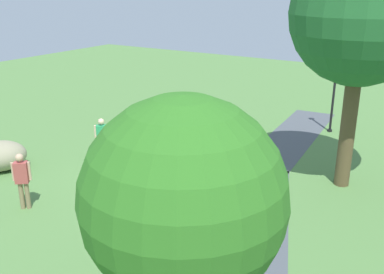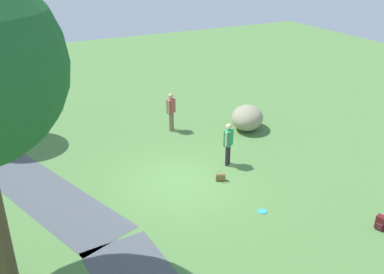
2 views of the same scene
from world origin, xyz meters
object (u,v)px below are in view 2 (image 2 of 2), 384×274
lawn_boulder (247,118)px  spare_backpack_on_lawn (381,223)px  man_near_boulder (171,109)px  backpack_by_boulder (238,116)px  frisbee_on_grass (262,211)px  handbag_on_grass (220,177)px  woman_with_handbag (228,141)px

lawn_boulder → spare_backpack_on_lawn: (-7.66, 0.57, -0.32)m
man_near_boulder → spare_backpack_on_lawn: size_ratio=4.15×
backpack_by_boulder → spare_backpack_on_lawn: 8.67m
man_near_boulder → lawn_boulder: bearing=-114.4°
man_near_boulder → backpack_by_boulder: size_ratio=4.15×
lawn_boulder → frisbee_on_grass: 6.29m
backpack_by_boulder → handbag_on_grass: bearing=141.3°
handbag_on_grass → frisbee_on_grass: handbag_on_grass is taller
handbag_on_grass → frisbee_on_grass: bearing=-174.8°
spare_backpack_on_lawn → backpack_by_boulder: bearing=-4.9°
handbag_on_grass → spare_backpack_on_lawn: bearing=-148.3°
backpack_by_boulder → man_near_boulder: bearing=83.3°
lawn_boulder → frisbee_on_grass: lawn_boulder is taller
man_near_boulder → frisbee_on_grass: 6.89m
lawn_boulder → handbag_on_grass: lawn_boulder is taller
man_near_boulder → backpack_by_boulder: (-0.37, -3.14, -0.77)m
woman_with_handbag → spare_backpack_on_lawn: (-5.24, -1.87, -0.73)m
backpack_by_boulder → spare_backpack_on_lawn: bearing=175.1°
lawn_boulder → backpack_by_boulder: 1.04m
lawn_boulder → man_near_boulder: bearing=65.6°
backpack_by_boulder → lawn_boulder: bearing=170.2°
woman_with_handbag → handbag_on_grass: woman_with_handbag is taller
man_near_boulder → frisbee_on_grass: bearing=179.3°
lawn_boulder → frisbee_on_grass: bearing=150.8°
handbag_on_grass → frisbee_on_grass: size_ratio=1.35×
woman_with_handbag → backpack_by_boulder: size_ratio=4.02×
woman_with_handbag → man_near_boulder: man_near_boulder is taller
backpack_by_boulder → woman_with_handbag: bearing=142.5°
handbag_on_grass → woman_with_handbag: bearing=-42.8°
woman_with_handbag → man_near_boulder: bearing=8.0°
backpack_by_boulder → frisbee_on_grass: 7.22m
handbag_on_grass → spare_backpack_on_lawn: (-4.35, -2.69, 0.05)m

